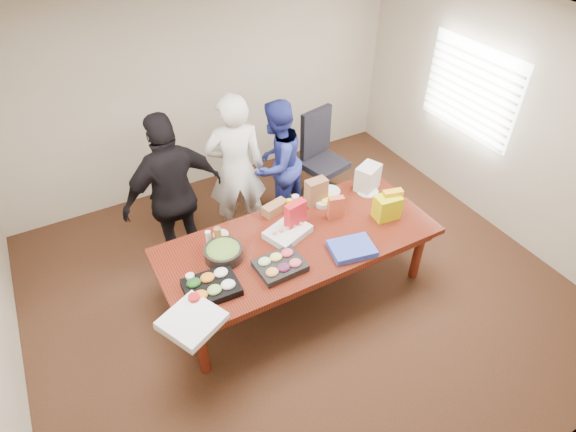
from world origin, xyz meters
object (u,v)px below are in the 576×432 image
office_chair (324,161)px  conference_table (298,265)px  sheet_cake (288,232)px  person_center (236,170)px  salad_bowl (223,253)px  person_right (277,163)px

office_chair → conference_table: bearing=-144.3°
conference_table → sheet_cake: (-0.07, 0.11, 0.41)m
person_center → office_chair: bearing=-159.2°
salad_bowl → sheet_cake: bearing=-0.6°
person_right → salad_bowl: 1.64m
sheet_cake → person_center: bearing=74.2°
office_chair → person_right: (-0.72, -0.05, 0.22)m
conference_table → office_chair: size_ratio=2.41×
person_center → sheet_cake: person_center is taller
sheet_cake → salad_bowl: (-0.69, 0.01, 0.02)m
person_right → salad_bowl: person_right is taller
conference_table → salad_bowl: size_ratio=7.58×
person_center → salad_bowl: person_center is taller
person_right → sheet_cake: 1.25m
conference_table → person_right: person_right is taller
sheet_cake → conference_table: bearing=-78.5°
office_chair → sheet_cake: office_chair is taller
office_chair → sheet_cake: bearing=-148.3°
office_chair → salad_bowl: bearing=-161.1°
office_chair → sheet_cake: (-1.21, -1.20, 0.21)m
conference_table → person_right: bearing=71.6°
conference_table → person_center: person_center is taller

